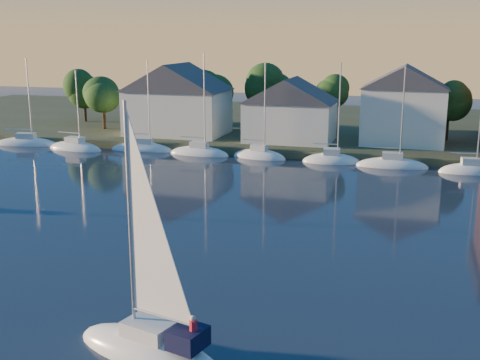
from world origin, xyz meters
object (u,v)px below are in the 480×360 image
at_px(clubhouse_east, 404,104).
at_px(clubhouse_centre, 290,109).
at_px(hero_sailboat, 151,345).
at_px(clubhouse_west, 178,98).

bearing_deg(clubhouse_east, clubhouse_centre, -171.87).
bearing_deg(hero_sailboat, clubhouse_centre, -70.10).
height_order(clubhouse_centre, clubhouse_east, clubhouse_east).
xyz_separation_m(clubhouse_east, hero_sailboat, (-9.33, -55.08, -5.45)).
xyz_separation_m(clubhouse_centre, hero_sailboat, (4.67, -53.08, -4.59)).
height_order(clubhouse_east, hero_sailboat, hero_sailboat).
bearing_deg(clubhouse_east, clubhouse_west, -178.09).
bearing_deg(hero_sailboat, clubhouse_east, -84.74).
xyz_separation_m(clubhouse_west, clubhouse_centre, (16.00, -1.00, -0.80)).
distance_m(clubhouse_west, hero_sailboat, 58.15).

